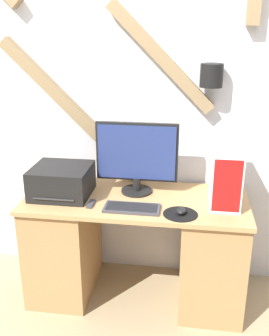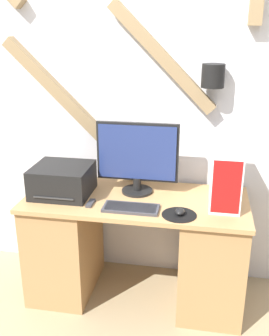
{
  "view_description": "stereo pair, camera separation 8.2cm",
  "coord_description": "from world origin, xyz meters",
  "px_view_note": "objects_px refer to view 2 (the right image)",
  "views": [
    {
      "loc": [
        0.34,
        -2.05,
        1.86
      ],
      "look_at": [
        -0.01,
        0.32,
        0.98
      ],
      "focal_mm": 42.0,
      "sensor_mm": 36.0,
      "label": 1
    },
    {
      "loc": [
        0.42,
        -2.04,
        1.86
      ],
      "look_at": [
        -0.01,
        0.32,
        0.98
      ],
      "focal_mm": 42.0,
      "sensor_mm": 36.0,
      "label": 2
    }
  ],
  "objects_px": {
    "mouse": "(180,212)",
    "computer_tower": "(225,177)",
    "printer": "(63,180)",
    "monitor": "(137,156)",
    "keyboard": "(131,208)",
    "remote_control": "(91,203)"
  },
  "relations": [
    {
      "from": "monitor",
      "to": "remote_control",
      "type": "height_order",
      "value": "monitor"
    },
    {
      "from": "mouse",
      "to": "computer_tower",
      "type": "xyz_separation_m",
      "value": [
        0.27,
        0.21,
        0.16
      ]
    },
    {
      "from": "keyboard",
      "to": "mouse",
      "type": "distance_m",
      "value": 0.31
    },
    {
      "from": "printer",
      "to": "remote_control",
      "type": "relative_size",
      "value": 3.4
    },
    {
      "from": "mouse",
      "to": "printer",
      "type": "bearing_deg",
      "value": 167.38
    },
    {
      "from": "computer_tower",
      "to": "remote_control",
      "type": "relative_size",
      "value": 3.28
    },
    {
      "from": "remote_control",
      "to": "keyboard",
      "type": "bearing_deg",
      "value": -5.49
    },
    {
      "from": "keyboard",
      "to": "computer_tower",
      "type": "xyz_separation_m",
      "value": [
        0.57,
        0.19,
        0.17
      ]
    },
    {
      "from": "monitor",
      "to": "mouse",
      "type": "relative_size",
      "value": 7.01
    },
    {
      "from": "computer_tower",
      "to": "keyboard",
      "type": "bearing_deg",
      "value": -161.59
    },
    {
      "from": "monitor",
      "to": "keyboard",
      "type": "bearing_deg",
      "value": -87.89
    },
    {
      "from": "keyboard",
      "to": "mouse",
      "type": "height_order",
      "value": "mouse"
    },
    {
      "from": "mouse",
      "to": "keyboard",
      "type": "bearing_deg",
      "value": 175.72
    },
    {
      "from": "keyboard",
      "to": "monitor",
      "type": "bearing_deg",
      "value": 92.11
    },
    {
      "from": "mouse",
      "to": "printer",
      "type": "height_order",
      "value": "printer"
    },
    {
      "from": "monitor",
      "to": "remote_control",
      "type": "bearing_deg",
      "value": -135.72
    },
    {
      "from": "monitor",
      "to": "printer",
      "type": "distance_m",
      "value": 0.53
    },
    {
      "from": "mouse",
      "to": "printer",
      "type": "xyz_separation_m",
      "value": [
        -0.81,
        0.18,
        0.08
      ]
    },
    {
      "from": "mouse",
      "to": "remote_control",
      "type": "distance_m",
      "value": 0.58
    },
    {
      "from": "computer_tower",
      "to": "remote_control",
      "type": "xyz_separation_m",
      "value": [
        -0.84,
        -0.16,
        -0.18
      ]
    },
    {
      "from": "keyboard",
      "to": "remote_control",
      "type": "bearing_deg",
      "value": 174.51
    },
    {
      "from": "monitor",
      "to": "mouse",
      "type": "height_order",
      "value": "monitor"
    }
  ]
}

